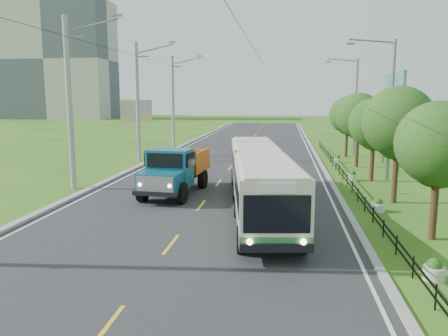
% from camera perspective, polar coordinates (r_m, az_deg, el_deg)
% --- Properties ---
extents(ground, '(240.00, 240.00, 0.00)m').
position_cam_1_polar(ground, '(16.55, -6.93, -9.91)').
color(ground, '#2D6317').
rests_on(ground, ground).
extents(road, '(14.00, 120.00, 0.02)m').
position_cam_1_polar(road, '(35.75, 1.18, 0.50)').
color(road, '#28282B').
rests_on(road, ground).
extents(curb_left, '(0.40, 120.00, 0.15)m').
position_cam_1_polar(curb_left, '(37.25, -9.89, 0.81)').
color(curb_left, '#9E9E99').
rests_on(curb_left, ground).
extents(curb_right, '(0.30, 120.00, 0.10)m').
position_cam_1_polar(curb_right, '(35.65, 12.68, 0.31)').
color(curb_right, '#9E9E99').
rests_on(curb_right, ground).
extents(edge_line_left, '(0.12, 120.00, 0.00)m').
position_cam_1_polar(edge_line_left, '(37.10, -9.07, 0.72)').
color(edge_line_left, silver).
rests_on(edge_line_left, road).
extents(edge_line_right, '(0.12, 120.00, 0.00)m').
position_cam_1_polar(edge_line_right, '(35.62, 11.87, 0.29)').
color(edge_line_right, silver).
rests_on(edge_line_right, road).
extents(centre_dash, '(0.12, 2.20, 0.00)m').
position_cam_1_polar(centre_dash, '(16.54, -6.93, -9.84)').
color(centre_dash, yellow).
rests_on(centre_dash, road).
extents(railing_right, '(0.04, 40.00, 0.60)m').
position_cam_1_polar(railing_right, '(29.82, 15.27, -1.00)').
color(railing_right, black).
rests_on(railing_right, ground).
extents(pole_near, '(3.51, 0.32, 10.00)m').
position_cam_1_polar(pole_near, '(27.08, -19.47, 8.01)').
color(pole_near, gray).
rests_on(pole_near, ground).
extents(pole_mid, '(3.51, 0.32, 10.00)m').
position_cam_1_polar(pole_mid, '(38.16, -11.17, 8.54)').
color(pole_mid, gray).
rests_on(pole_mid, ground).
extents(pole_far, '(3.51, 0.32, 10.00)m').
position_cam_1_polar(pole_far, '(49.66, -6.66, 8.75)').
color(pole_far, gray).
rests_on(pole_far, ground).
extents(tree_second, '(3.18, 3.26, 5.30)m').
position_cam_1_polar(tree_second, '(18.30, 26.25, 2.35)').
color(tree_second, '#382314').
rests_on(tree_second, ground).
extents(tree_third, '(3.60, 3.62, 6.00)m').
position_cam_1_polar(tree_third, '(24.01, 21.85, 5.15)').
color(tree_third, '#382314').
rests_on(tree_third, ground).
extents(tree_fourth, '(3.24, 3.31, 5.40)m').
position_cam_1_polar(tree_fourth, '(29.88, 19.05, 5.20)').
color(tree_fourth, '#382314').
rests_on(tree_fourth, ground).
extents(tree_fifth, '(3.48, 3.52, 5.80)m').
position_cam_1_polar(tree_fifth, '(35.76, 17.22, 6.28)').
color(tree_fifth, '#382314').
rests_on(tree_fifth, ground).
extents(tree_back, '(3.30, 3.36, 5.50)m').
position_cam_1_polar(tree_back, '(41.70, 15.88, 6.42)').
color(tree_back, '#382314').
rests_on(tree_back, ground).
extents(streetlight_mid, '(3.02, 0.20, 9.07)m').
position_cam_1_polar(streetlight_mid, '(29.85, 20.72, 7.64)').
color(streetlight_mid, slate).
rests_on(streetlight_mid, ground).
extents(streetlight_far, '(3.02, 0.20, 9.07)m').
position_cam_1_polar(streetlight_far, '(43.62, 16.64, 8.13)').
color(streetlight_far, slate).
rests_on(streetlight_far, ground).
extents(planter_front, '(0.64, 0.64, 0.67)m').
position_cam_1_polar(planter_front, '(14.79, 25.74, -11.97)').
color(planter_front, silver).
rests_on(planter_front, ground).
extents(planter_near, '(0.64, 0.64, 0.67)m').
position_cam_1_polar(planter_near, '(22.19, 19.45, -4.67)').
color(planter_near, silver).
rests_on(planter_near, ground).
extents(planter_mid, '(0.64, 0.64, 0.67)m').
position_cam_1_polar(planter_mid, '(29.91, 16.41, -1.05)').
color(planter_mid, silver).
rests_on(planter_mid, ground).
extents(planter_far, '(0.64, 0.64, 0.67)m').
position_cam_1_polar(planter_far, '(37.74, 14.63, 1.08)').
color(planter_far, silver).
rests_on(planter_far, ground).
extents(billboard_left, '(3.00, 0.20, 5.20)m').
position_cam_1_polar(billboard_left, '(41.42, -11.41, 6.87)').
color(billboard_left, slate).
rests_on(billboard_left, ground).
extents(billboard_right, '(0.24, 6.00, 7.30)m').
position_cam_1_polar(billboard_right, '(36.07, 21.24, 8.47)').
color(billboard_right, slate).
rests_on(billboard_right, ground).
extents(apartment_near, '(28.00, 14.00, 30.00)m').
position_cam_1_polar(apartment_near, '(125.32, -20.92, 12.96)').
color(apartment_near, '#B7B2A3').
rests_on(apartment_near, ground).
extents(apartment_far, '(24.00, 14.00, 26.00)m').
position_cam_1_polar(apartment_far, '(159.30, -24.57, 11.07)').
color(apartment_far, '#B7B2A3').
rests_on(apartment_far, ground).
extents(bus, '(4.29, 14.87, 2.84)m').
position_cam_1_polar(bus, '(21.03, 4.59, -0.96)').
color(bus, '#317B3C').
rests_on(bus, ground).
extents(dump_truck, '(2.93, 6.49, 2.65)m').
position_cam_1_polar(dump_truck, '(24.66, -6.37, 0.03)').
color(dump_truck, '#135974').
rests_on(dump_truck, ground).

